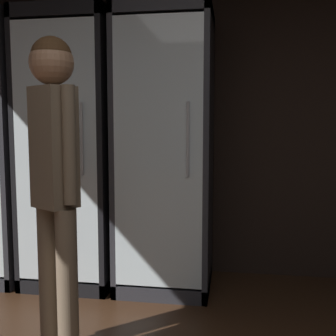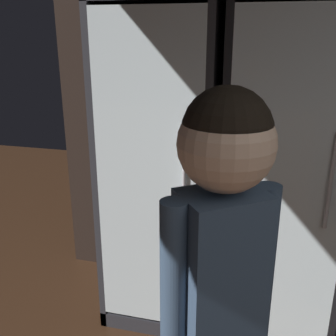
# 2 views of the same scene
# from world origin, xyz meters

# --- Properties ---
(wall_back) EXTENTS (6.00, 0.06, 2.80)m
(wall_back) POSITION_xyz_m (0.00, 3.03, 1.40)
(wall_back) COLOR black
(wall_back) RESTS_ON ground
(cooler_left) EXTENTS (0.69, 0.70, 2.09)m
(cooler_left) POSITION_xyz_m (-1.38, 2.69, 1.03)
(cooler_left) COLOR black
(cooler_left) RESTS_ON ground
(cooler_center) EXTENTS (0.69, 0.70, 2.09)m
(cooler_center) POSITION_xyz_m (-0.65, 2.69, 1.02)
(cooler_center) COLOR #2B2B30
(cooler_center) RESTS_ON ground
(shopper_near) EXTENTS (0.29, 0.25, 1.69)m
(shopper_near) POSITION_xyz_m (-1.05, 1.57, 1.05)
(shopper_near) COLOR #72604C
(shopper_near) RESTS_ON ground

